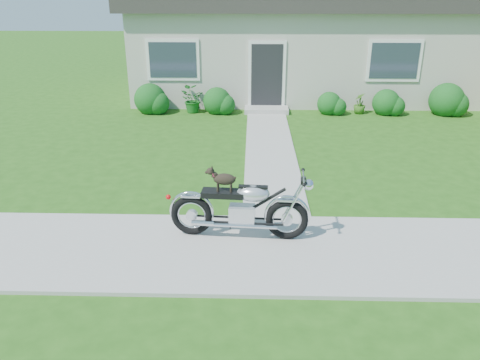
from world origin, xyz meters
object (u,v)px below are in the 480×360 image
motorcycle_with_dog (242,208)px  potted_plant_right (360,103)px  house (306,34)px  potted_plant_left (191,100)px

motorcycle_with_dog → potted_plant_right: bearing=70.6°
house → potted_plant_right: house is taller
house → motorcycle_with_dog: (-2.09, -11.63, -1.61)m
potted_plant_left → motorcycle_with_dog: size_ratio=0.37×
potted_plant_left → potted_plant_right: potted_plant_left is taller
potted_plant_left → potted_plant_right: (5.37, 0.00, -0.08)m
potted_plant_right → motorcycle_with_dog: bearing=-113.4°
house → potted_plant_right: size_ratio=19.05×
house → motorcycle_with_dog: size_ratio=5.66×
potted_plant_right → house: bearing=112.9°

